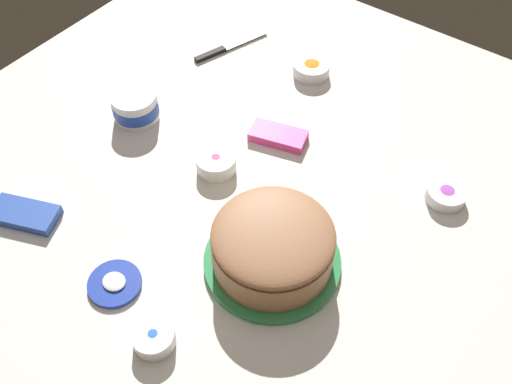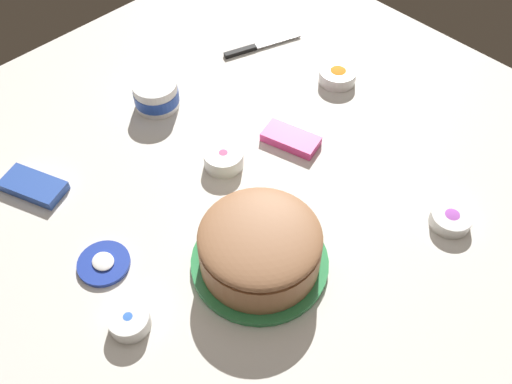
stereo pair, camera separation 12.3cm
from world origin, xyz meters
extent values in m
plane|color=silver|center=(0.00, 0.00, 0.00)|extent=(1.54, 1.54, 0.00)
cylinder|color=#339351|center=(0.19, -0.17, 0.01)|extent=(0.28, 0.28, 0.01)
cylinder|color=#DBB77A|center=(0.19, -0.17, 0.05)|extent=(0.22, 0.22, 0.06)
cylinder|color=#9E6B47|center=(0.19, -0.17, 0.05)|extent=(0.24, 0.24, 0.07)
ellipsoid|color=#9E6B47|center=(0.19, -0.17, 0.10)|extent=(0.24, 0.24, 0.04)
cylinder|color=white|center=(-0.34, -0.02, 0.04)|extent=(0.11, 0.11, 0.07)
cylinder|color=#2347B2|center=(-0.34, -0.02, 0.03)|extent=(0.11, 0.11, 0.03)
cylinder|color=#9E6B47|center=(-0.34, -0.02, 0.07)|extent=(0.10, 0.10, 0.01)
cylinder|color=#233DAD|center=(-0.04, -0.39, 0.01)|extent=(0.11, 0.11, 0.01)
ellipsoid|color=white|center=(-0.04, -0.39, 0.01)|extent=(0.05, 0.04, 0.01)
cube|color=silver|center=(-0.31, 0.40, 0.01)|extent=(0.07, 0.14, 0.00)
cube|color=black|center=(-0.35, 0.28, 0.01)|extent=(0.05, 0.10, 0.01)
cylinder|color=white|center=(0.11, -0.44, 0.02)|extent=(0.08, 0.08, 0.04)
cylinder|color=blue|center=(0.11, -0.44, 0.02)|extent=(0.07, 0.07, 0.01)
ellipsoid|color=blue|center=(0.11, -0.44, 0.03)|extent=(0.06, 0.06, 0.02)
cylinder|color=white|center=(0.40, 0.20, 0.02)|extent=(0.09, 0.09, 0.03)
cylinder|color=#B251C6|center=(0.40, 0.20, 0.02)|extent=(0.07, 0.07, 0.01)
ellipsoid|color=#B251C6|center=(0.40, 0.20, 0.02)|extent=(0.06, 0.06, 0.02)
cylinder|color=white|center=(-0.08, 0.39, 0.02)|extent=(0.10, 0.10, 0.04)
cylinder|color=orange|center=(-0.08, 0.39, 0.02)|extent=(0.08, 0.08, 0.01)
ellipsoid|color=orange|center=(-0.08, 0.39, 0.03)|extent=(0.07, 0.07, 0.02)
cylinder|color=white|center=(-0.07, -0.03, 0.02)|extent=(0.09, 0.09, 0.04)
cylinder|color=pink|center=(-0.07, -0.03, 0.03)|extent=(0.08, 0.08, 0.01)
ellipsoid|color=pink|center=(-0.07, -0.03, 0.03)|extent=(0.06, 0.06, 0.02)
cube|color=#E53D8E|center=(-0.01, 0.13, 0.01)|extent=(0.15, 0.10, 0.02)
cube|color=#2D51B2|center=(-0.31, -0.39, 0.01)|extent=(0.16, 0.12, 0.02)
camera|label=1|loc=(0.53, -0.68, 0.99)|focal=39.78mm
camera|label=2|loc=(0.62, -0.60, 0.99)|focal=39.78mm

